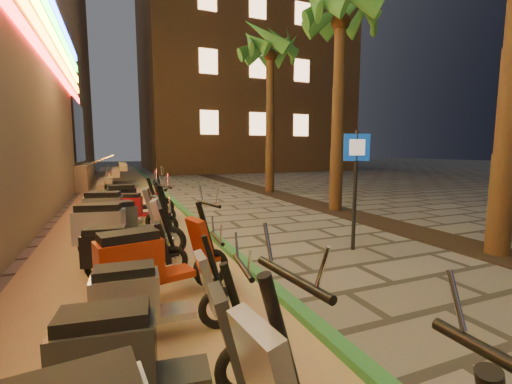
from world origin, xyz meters
name	(u,v)px	position (x,y,z in m)	size (l,w,h in m)	color
ground	(461,363)	(0.00, 0.00, 0.00)	(120.00, 120.00, 0.00)	#474442
parking_strip	(124,208)	(-2.60, 10.00, 0.01)	(3.40, 60.00, 0.01)	#8C7251
green_curb	(176,204)	(-0.90, 10.00, 0.05)	(0.18, 60.00, 0.10)	#246132
planting_strip	(380,222)	(3.60, 5.00, 0.01)	(1.20, 40.00, 0.02)	black
apartment_block	(236,44)	(9.00, 32.00, 12.50)	(18.00, 16.06, 25.00)	brown
palm_c	(341,21)	(3.60, 7.00, 5.73)	(2.97, 3.02, 6.91)	#472D19
palm_d	(270,56)	(3.60, 12.00, 5.94)	(2.97, 3.02, 7.16)	#472D19
pedestrian_sign	(356,173)	(1.36, 3.25, 1.47)	(0.49, 0.17, 2.27)	black
scooter_4	(143,355)	(-2.69, 0.42, 0.48)	(1.57, 0.61, 1.10)	black
scooter_5	(150,297)	(-2.54, 1.44, 0.45)	(1.48, 0.52, 1.04)	black
scooter_6	(151,261)	(-2.44, 2.34, 0.54)	(1.75, 0.83, 1.23)	black
scooter_7	(122,250)	(-2.76, 3.28, 0.46)	(1.50, 0.59, 1.05)	black
scooter_8	(117,228)	(-2.82, 4.29, 0.57)	(1.85, 0.85, 1.30)	black
scooter_9	(130,220)	(-2.59, 5.17, 0.52)	(1.67, 0.90, 1.19)	black
scooter_10	(117,211)	(-2.81, 6.15, 0.56)	(1.84, 0.81, 1.29)	black
scooter_11	(138,207)	(-2.32, 7.14, 0.46)	(1.49, 0.75, 1.05)	black
scooter_12	(133,200)	(-2.40, 7.99, 0.55)	(1.77, 0.62, 1.26)	black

